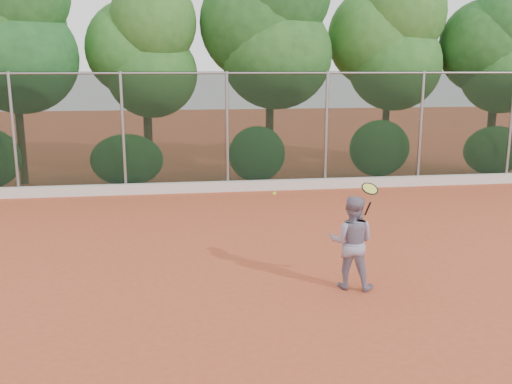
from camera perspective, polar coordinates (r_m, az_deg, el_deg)
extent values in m
plane|color=#B44A2A|center=(10.48, 0.78, -7.86)|extent=(80.00, 80.00, 0.00)
cube|color=beige|center=(16.97, -2.78, 0.57)|extent=(24.00, 0.20, 0.30)
imported|color=gray|center=(9.61, 9.54, -4.98)|extent=(0.94, 0.85, 1.58)
cube|color=black|center=(16.89, -2.89, 6.01)|extent=(24.00, 0.01, 3.50)
cylinder|color=gray|center=(16.78, -2.96, 11.79)|extent=(24.00, 0.06, 0.06)
cylinder|color=gray|center=(17.40, -23.06, 5.23)|extent=(0.09, 0.09, 3.50)
cylinder|color=gray|center=(16.88, -13.13, 5.70)|extent=(0.09, 0.09, 3.50)
cylinder|color=gray|center=(16.89, -2.89, 6.01)|extent=(0.09, 0.09, 3.50)
cylinder|color=gray|center=(17.42, 7.04, 6.13)|extent=(0.09, 0.09, 3.50)
cylinder|color=gray|center=(18.43, 16.14, 6.08)|extent=(0.09, 0.09, 3.50)
cylinder|color=gray|center=(19.84, 24.11, 5.91)|extent=(0.09, 0.09, 3.50)
cylinder|color=#402618|center=(19.34, -22.44, 5.01)|extent=(0.24, 0.24, 2.90)
ellipsoid|color=#27672A|center=(19.07, -22.54, 12.32)|extent=(3.50, 2.90, 3.40)
ellipsoid|color=#316F2A|center=(19.52, -24.04, 15.12)|extent=(3.80, 3.10, 3.70)
cylinder|color=#452B1A|center=(19.19, -10.70, 4.93)|extent=(0.28, 0.28, 2.40)
ellipsoid|color=#26571E|center=(18.93, -10.36, 11.53)|extent=(2.90, 2.40, 2.80)
ellipsoid|color=#276221|center=(19.26, -11.96, 13.86)|extent=(3.20, 2.70, 3.10)
ellipsoid|color=#28581E|center=(18.77, -10.27, 16.42)|extent=(2.70, 2.30, 2.90)
cylinder|color=#432719|center=(19.09, 1.37, 6.02)|extent=(0.26, 0.26, 3.00)
ellipsoid|color=#36712B|center=(18.91, 2.08, 13.54)|extent=(3.60, 3.00, 3.50)
ellipsoid|color=#2F6B28|center=(19.17, 0.40, 16.52)|extent=(3.90, 3.20, 3.80)
cylinder|color=#3D2917|center=(20.38, 12.78, 5.70)|extent=(0.24, 0.24, 2.70)
ellipsoid|color=#24581E|center=(20.23, 13.75, 12.28)|extent=(3.20, 2.70, 3.10)
ellipsoid|color=#285D20|center=(20.35, 12.21, 14.89)|extent=(3.50, 2.90, 3.40)
ellipsoid|color=#28581E|center=(20.25, 14.39, 17.07)|extent=(3.00, 2.50, 3.10)
cylinder|color=#3A2316|center=(21.63, 22.39, 5.18)|extent=(0.28, 0.28, 2.50)
ellipsoid|color=#37772D|center=(21.51, 23.49, 11.08)|extent=(3.00, 2.50, 2.90)
ellipsoid|color=#2B6526|center=(21.53, 22.09, 13.33)|extent=(3.30, 2.80, 3.20)
ellipsoid|color=#2A702C|center=(21.53, 24.25, 15.29)|extent=(2.80, 2.40, 3.00)
ellipsoid|color=#2E6D29|center=(17.79, -12.78, 3.13)|extent=(2.20, 1.16, 1.60)
ellipsoid|color=#2B722D|center=(17.90, 0.09, 3.81)|extent=(1.80, 1.04, 1.76)
ellipsoid|color=#2F722B|center=(18.87, 12.24, 4.28)|extent=(2.00, 1.10, 1.84)
ellipsoid|color=#36722B|center=(20.62, 22.73, 3.85)|extent=(2.16, 1.12, 1.64)
cylinder|color=black|center=(9.57, 11.11, -1.64)|extent=(0.07, 0.18, 0.26)
torus|color=black|center=(9.43, 11.32, 0.33)|extent=(0.33, 0.31, 0.17)
cylinder|color=#C3D23D|center=(9.43, 11.32, 0.33)|extent=(0.28, 0.25, 0.13)
sphere|color=#CDD12F|center=(9.50, 1.84, -0.17)|extent=(0.06, 0.06, 0.06)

